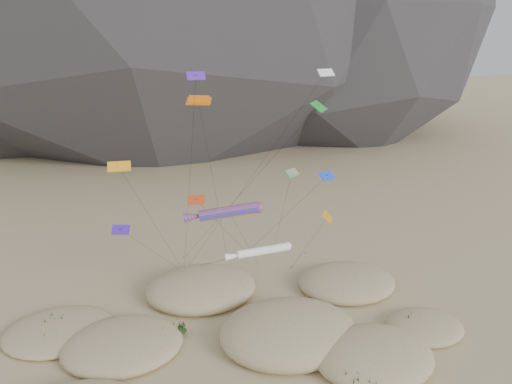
% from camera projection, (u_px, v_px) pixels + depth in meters
% --- Properties ---
extents(ground, '(500.00, 500.00, 0.00)m').
position_uv_depth(ground, '(261.00, 364.00, 51.01)').
color(ground, '#CCB789').
rests_on(ground, ground).
extents(dunes, '(50.37, 37.48, 4.32)m').
position_uv_depth(dunes, '(238.00, 337.00, 54.15)').
color(dunes, '#CCB789').
rests_on(dunes, ground).
extents(dune_grass, '(41.70, 27.07, 1.52)m').
position_uv_depth(dune_grass, '(247.00, 336.00, 54.00)').
color(dune_grass, black).
rests_on(dune_grass, ground).
extents(kite_stakes, '(20.07, 7.42, 0.30)m').
position_uv_depth(kite_stakes, '(233.00, 261.00, 72.70)').
color(kite_stakes, '#3F2D1E').
rests_on(kite_stakes, ground).
extents(rainbow_tube_kite, '(11.91, 12.87, 14.29)m').
position_uv_depth(rainbow_tube_kite, '(226.00, 212.00, 55.05)').
color(rainbow_tube_kite, orange).
rests_on(rainbow_tube_kite, ground).
extents(white_tube_kite, '(10.63, 16.07, 9.75)m').
position_uv_depth(white_tube_kite, '(260.00, 251.00, 55.47)').
color(white_tube_kite, white).
rests_on(white_tube_kite, ground).
extents(orange_parafoil, '(6.14, 8.11, 25.13)m').
position_uv_depth(orange_parafoil, '(199.00, 102.00, 57.94)').
color(orange_parafoil, orange).
rests_on(orange_parafoil, ground).
extents(multi_parafoil, '(3.41, 14.36, 16.35)m').
position_uv_depth(multi_parafoil, '(291.00, 174.00, 60.34)').
color(multi_parafoil, orange).
rests_on(multi_parafoil, ground).
extents(delta_kites, '(26.35, 19.27, 28.12)m').
position_uv_depth(delta_kites, '(247.00, 158.00, 55.49)').
color(delta_kites, orange).
rests_on(delta_kites, ground).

